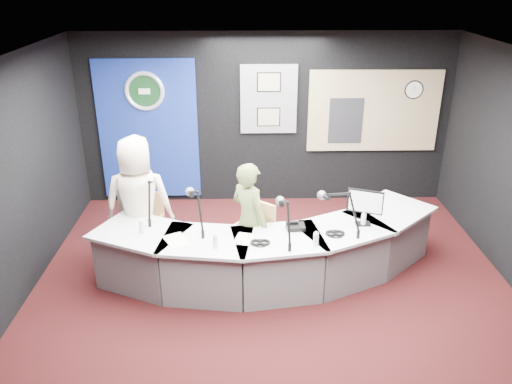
{
  "coord_description": "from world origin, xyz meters",
  "views": [
    {
      "loc": [
        -0.33,
        -5.08,
        3.7
      ],
      "look_at": [
        -0.2,
        0.8,
        1.1
      ],
      "focal_mm": 36.0,
      "sensor_mm": 36.0,
      "label": 1
    }
  ],
  "objects_px": {
    "broadcast_desk": "(268,252)",
    "armchair_left": "(141,231)",
    "armchair_right": "(249,240)",
    "person_man": "(139,202)",
    "person_woman": "(249,221)"
  },
  "relations": [
    {
      "from": "broadcast_desk",
      "to": "armchair_left",
      "type": "height_order",
      "value": "armchair_left"
    },
    {
      "from": "armchair_right",
      "to": "person_man",
      "type": "xyz_separation_m",
      "value": [
        -1.43,
        0.32,
        0.39
      ]
    },
    {
      "from": "broadcast_desk",
      "to": "armchair_right",
      "type": "relative_size",
      "value": 4.52
    },
    {
      "from": "armchair_right",
      "to": "armchair_left",
      "type": "bearing_deg",
      "value": -153.62
    },
    {
      "from": "person_woman",
      "to": "armchair_right",
      "type": "bearing_deg",
      "value": -0.0
    },
    {
      "from": "person_man",
      "to": "person_woman",
      "type": "xyz_separation_m",
      "value": [
        1.43,
        -0.32,
        -0.12
      ]
    },
    {
      "from": "person_man",
      "to": "person_woman",
      "type": "relative_size",
      "value": 1.15
    },
    {
      "from": "armchair_left",
      "to": "person_man",
      "type": "bearing_deg",
      "value": 0.0
    },
    {
      "from": "armchair_left",
      "to": "person_man",
      "type": "relative_size",
      "value": 0.53
    },
    {
      "from": "person_woman",
      "to": "armchair_left",
      "type": "bearing_deg",
      "value": 33.81
    },
    {
      "from": "broadcast_desk",
      "to": "armchair_right",
      "type": "bearing_deg",
      "value": 156.28
    },
    {
      "from": "armchair_right",
      "to": "person_man",
      "type": "height_order",
      "value": "person_man"
    },
    {
      "from": "armchair_left",
      "to": "armchair_right",
      "type": "bearing_deg",
      "value": 1.55
    },
    {
      "from": "person_man",
      "to": "armchair_left",
      "type": "bearing_deg",
      "value": 180.0
    },
    {
      "from": "person_man",
      "to": "armchair_right",
      "type": "bearing_deg",
      "value": 163.76
    }
  ]
}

